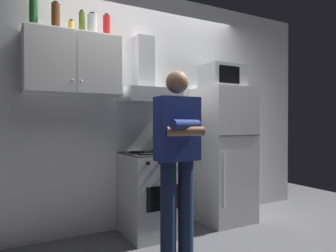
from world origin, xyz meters
TOP-DOWN VIEW (x-y plane):
  - ground_plane at (0.00, 0.00)m, footprint 7.00×7.00m
  - back_wall_tiled at (0.00, 0.60)m, footprint 4.80×0.10m
  - upper_cabinet at (-0.85, 0.37)m, footprint 0.90×0.37m
  - stove_oven at (-0.05, 0.25)m, footprint 0.60×0.62m
  - range_hood at (-0.05, 0.38)m, footprint 0.60×0.44m
  - refrigerator at (0.90, 0.25)m, footprint 0.60×0.62m
  - microwave at (0.90, 0.27)m, footprint 0.48×0.37m
  - person_standing at (-0.10, -0.36)m, footprint 0.38×0.33m
  - bottle_rum_dark at (-1.01, 0.37)m, footprint 0.08×0.08m
  - bottle_canister_steel at (-0.66, 0.38)m, footprint 0.10×0.10m
  - bottle_spice_jar at (-0.87, 0.35)m, footprint 0.05×0.05m
  - bottle_olive_oil at (-0.76, 0.39)m, footprint 0.06×0.06m
  - bottle_wine_green at (-1.20, 0.41)m, footprint 0.08×0.08m
  - bottle_soda_red at (-0.51, 0.39)m, footprint 0.08×0.08m

SIDE VIEW (x-z plane):
  - ground_plane at x=0.00m, z-range 0.00..0.00m
  - stove_oven at x=-0.05m, z-range 0.00..0.87m
  - refrigerator at x=0.90m, z-range 0.00..1.60m
  - person_standing at x=-0.10m, z-range 0.08..1.72m
  - back_wall_tiled at x=0.00m, z-range 0.00..2.70m
  - range_hood at x=-0.05m, z-range 1.22..1.97m
  - microwave at x=0.90m, z-range 1.60..1.88m
  - upper_cabinet at x=-0.85m, z-range 1.45..2.05m
  - bottle_spice_jar at x=-0.87m, z-range 2.04..2.17m
  - bottle_canister_steel at x=-0.66m, z-range 2.04..2.28m
  - bottle_olive_oil at x=-0.76m, z-range 2.04..2.29m
  - bottle_soda_red at x=-0.51m, z-range 2.04..2.29m
  - bottle_rum_dark at x=-1.01m, z-range 2.04..2.32m
  - bottle_wine_green at x=-1.20m, z-range 2.04..2.37m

